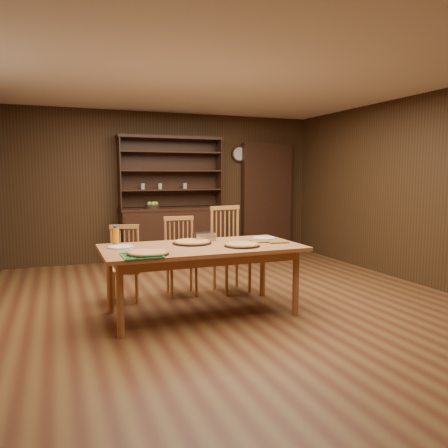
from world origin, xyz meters
name	(u,v)px	position (x,y,z in m)	size (l,w,h in m)	color
floor	(232,303)	(0.00, 0.00, 0.00)	(6.00, 6.00, 0.00)	brown
room_shell	(232,169)	(0.00, 0.00, 1.58)	(6.00, 6.00, 6.00)	silver
china_hutch	(173,227)	(0.00, 2.75, 0.60)	(1.84, 0.52, 2.17)	black
doorway	(266,199)	(1.90, 2.90, 1.05)	(1.00, 0.18, 2.10)	black
wall_clock	(239,154)	(1.35, 2.96, 1.90)	(0.30, 0.05, 0.30)	black
dining_table	(202,252)	(-0.46, -0.25, 0.68)	(2.12, 1.06, 0.75)	#AC653B
chair_left	(125,261)	(-1.16, 0.61, 0.48)	(0.44, 0.42, 0.91)	#C07941
chair_center	(180,253)	(-0.46, 0.62, 0.52)	(0.43, 0.41, 0.98)	#C07941
chair_right	(229,246)	(0.18, 0.57, 0.59)	(0.51, 0.49, 1.10)	#C07941
pizza_left	(148,253)	(-1.10, -0.56, 0.77)	(0.40, 0.40, 0.04)	black
pizza_right	(242,245)	(-0.07, -0.44, 0.77)	(0.38, 0.38, 0.04)	black
pizza_center	(192,242)	(-0.51, -0.07, 0.77)	(0.43, 0.43, 0.04)	black
cooling_rack	(142,255)	(-1.17, -0.60, 0.76)	(0.36, 0.36, 0.02)	#0C9C44
plate_left	(121,247)	(-1.29, -0.06, 0.76)	(0.28, 0.28, 0.02)	white
plate_right	(264,238)	(0.40, -0.02, 0.76)	(0.28, 0.28, 0.02)	white
foil_dish	(204,237)	(-0.31, 0.10, 0.80)	(0.23, 0.17, 0.09)	silver
juice_bottle	(116,236)	(-1.31, 0.13, 0.85)	(0.07, 0.07, 0.22)	orange
pot_holder_a	(277,242)	(0.41, -0.33, 0.76)	(0.22, 0.22, 0.02)	#AE1813
pot_holder_b	(260,241)	(0.25, -0.23, 0.76)	(0.20, 0.20, 0.02)	#AE1813
fruit_bowl	(153,206)	(-0.36, 2.69, 0.99)	(0.26, 0.26, 0.12)	black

